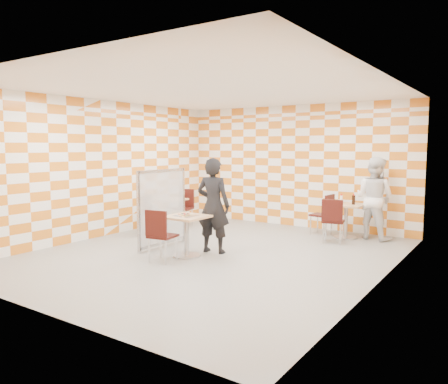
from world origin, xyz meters
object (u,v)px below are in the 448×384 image
(chair_empty_near, at_px, (151,210))
(chair_main_front, at_px, (160,232))
(second_table, at_px, (346,215))
(chair_second_front, at_px, (333,217))
(empty_table, at_px, (169,209))
(chair_empty_far, at_px, (185,204))
(main_table, at_px, (186,229))
(man_white, at_px, (374,198))
(partition, at_px, (162,208))
(man_dark, at_px, (213,206))
(chair_second_side, at_px, (325,211))
(soda_bottle, at_px, (354,200))
(sport_bottle, at_px, (341,199))

(chair_empty_near, bearing_deg, chair_main_front, -43.36)
(second_table, relative_size, chair_second_front, 0.81)
(empty_table, height_order, chair_empty_far, chair_empty_far)
(main_table, height_order, man_white, man_white)
(partition, bearing_deg, man_dark, 9.70)
(main_table, height_order, man_dark, man_dark)
(chair_second_front, height_order, chair_second_side, same)
(chair_main_front, relative_size, partition, 0.60)
(chair_main_front, bearing_deg, chair_empty_far, 122.15)
(partition, relative_size, man_dark, 0.87)
(chair_second_front, distance_m, man_white, 1.17)
(chair_empty_far, height_order, partition, partition)
(second_table, bearing_deg, man_white, 27.76)
(chair_second_side, distance_m, partition, 3.68)
(chair_empty_near, xyz_separation_m, partition, (1.08, -0.82, 0.25))
(chair_main_front, height_order, man_white, man_white)
(partition, distance_m, soda_bottle, 4.07)
(chair_main_front, bearing_deg, man_white, 58.50)
(chair_main_front, bearing_deg, main_table, 80.48)
(chair_empty_near, bearing_deg, main_table, -30.60)
(second_table, distance_m, man_dark, 3.16)
(second_table, height_order, empty_table, same)
(chair_main_front, xyz_separation_m, chair_second_side, (1.48, 3.83, 0.00))
(empty_table, bearing_deg, partition, -52.70)
(second_table, xyz_separation_m, chair_empty_near, (-3.83, -2.03, 0.04))
(chair_empty_far, relative_size, man_white, 0.52)
(sport_bottle, bearing_deg, chair_empty_far, -165.09)
(chair_empty_far, bearing_deg, empty_table, -90.41)
(man_dark, height_order, man_white, man_dark)
(chair_second_front, relative_size, partition, 0.60)
(main_table, relative_size, second_table, 1.00)
(chair_second_side, bearing_deg, chair_main_front, -111.17)
(man_white, bearing_deg, man_dark, 68.78)
(second_table, bearing_deg, partition, -133.89)
(soda_bottle, bearing_deg, chair_second_side, 176.74)
(main_table, distance_m, chair_empty_near, 2.28)
(soda_bottle, bearing_deg, chair_second_front, -105.89)
(sport_bottle, bearing_deg, chair_second_front, -81.98)
(chair_empty_near, xyz_separation_m, sport_bottle, (3.67, 2.18, 0.29))
(chair_second_side, relative_size, partition, 0.60)
(main_table, relative_size, man_white, 0.42)
(empty_table, bearing_deg, chair_empty_near, -89.44)
(empty_table, xyz_separation_m, chair_second_front, (3.79, 0.73, 0.04))
(partition, bearing_deg, sport_bottle, 49.30)
(second_table, distance_m, chair_empty_far, 3.92)
(chair_second_front, xyz_separation_m, chair_empty_near, (-3.79, -1.34, 0.00))
(chair_main_front, distance_m, chair_second_front, 3.64)
(sport_bottle, relative_size, soda_bottle, 0.87)
(chair_main_front, distance_m, chair_empty_far, 3.50)
(empty_table, height_order, chair_second_side, chair_second_side)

